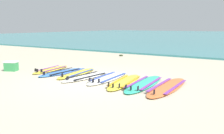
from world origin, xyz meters
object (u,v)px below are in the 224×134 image
at_px(surfboard_1, 62,72).
at_px(surfboard_5, 125,82).
at_px(surfboard_3, 86,77).
at_px(cooler_box, 11,66).
at_px(surfboard_7, 168,87).
at_px(surfboard_6, 144,84).
at_px(surfboard_4, 108,78).
at_px(surfboard_0, 51,69).
at_px(surfboard_2, 77,73).

relative_size(surfboard_1, surfboard_5, 0.89).
relative_size(surfboard_3, cooler_box, 3.90).
relative_size(surfboard_3, surfboard_7, 0.84).
bearing_deg(surfboard_3, surfboard_5, 0.60).
distance_m(surfboard_6, surfboard_7, 0.70).
height_order(surfboard_5, surfboard_7, same).
xyz_separation_m(surfboard_4, cooler_box, (-3.87, -0.74, 0.16)).
bearing_deg(surfboard_6, cooler_box, -173.10).
bearing_deg(surfboard_0, surfboard_2, -2.46).
xyz_separation_m(surfboard_0, surfboard_2, (1.32, -0.06, -0.00)).
height_order(surfboard_7, cooler_box, cooler_box).
distance_m(surfboard_4, surfboard_5, 0.74).
bearing_deg(surfboard_1, surfboard_2, 11.85).
bearing_deg(surfboard_2, surfboard_3, -24.28).
xyz_separation_m(surfboard_3, cooler_box, (-3.16, -0.51, 0.16)).
distance_m(surfboard_3, cooler_box, 3.20).
xyz_separation_m(surfboard_0, surfboard_1, (0.71, -0.18, -0.00)).
distance_m(surfboard_2, surfboard_7, 3.34).
height_order(surfboard_2, cooler_box, cooler_box).
height_order(surfboard_3, surfboard_4, same).
relative_size(surfboard_7, cooler_box, 4.64).
distance_m(surfboard_0, surfboard_3, 1.97).
bearing_deg(surfboard_7, surfboard_3, -177.68).
relative_size(surfboard_2, surfboard_6, 0.89).
relative_size(surfboard_1, surfboard_7, 0.82).
height_order(surfboard_4, surfboard_5, same).
relative_size(surfboard_0, cooler_box, 3.70).
bearing_deg(surfboard_3, surfboard_0, 170.09).
distance_m(surfboard_0, surfboard_2, 1.32).
distance_m(surfboard_2, cooler_box, 2.66).
bearing_deg(surfboard_5, surfboard_0, 174.49).
distance_m(surfboard_1, surfboard_6, 3.24).
bearing_deg(surfboard_3, surfboard_1, 172.81).
bearing_deg(surfboard_7, surfboard_6, 179.71).
xyz_separation_m(surfboard_2, surfboard_6, (2.64, -0.17, 0.00)).
bearing_deg(surfboard_2, surfboard_6, -3.69).
xyz_separation_m(surfboard_1, surfboard_5, (2.65, -0.14, 0.00)).
height_order(surfboard_3, surfboard_5, same).
xyz_separation_m(surfboard_1, surfboard_7, (3.94, -0.05, -0.00)).
height_order(surfboard_4, surfboard_6, same).
relative_size(surfboard_5, cooler_box, 4.26).
xyz_separation_m(surfboard_2, surfboard_3, (0.63, -0.28, 0.00)).
relative_size(surfboard_1, surfboard_6, 0.83).
distance_m(surfboard_0, cooler_box, 1.49).
relative_size(surfboard_4, cooler_box, 4.27).
xyz_separation_m(surfboard_0, surfboard_4, (2.65, -0.11, -0.00)).
distance_m(surfboard_7, cooler_box, 5.90).
relative_size(surfboard_2, cooler_box, 4.04).
bearing_deg(surfboard_6, surfboard_3, -176.77).
bearing_deg(surfboard_5, surfboard_3, -179.40).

